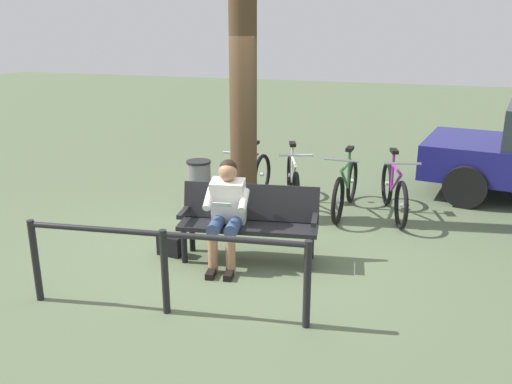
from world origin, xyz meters
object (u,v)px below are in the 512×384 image
at_px(person_reading, 227,208).
at_px(bicycle_orange, 345,188).
at_px(bench, 249,217).
at_px(bicycle_purple, 250,181).
at_px(bicycle_red, 293,182).
at_px(litter_bin, 199,189).
at_px(bicycle_green, 394,192).
at_px(tree_trunk, 243,78).
at_px(handbag, 170,246).

relative_size(person_reading, bicycle_orange, 0.71).
xyz_separation_m(person_reading, bicycle_orange, (-1.03, -2.16, -0.31)).
distance_m(bench, bicycle_purple, 2.01).
distance_m(bench, bicycle_red, 2.04).
xyz_separation_m(litter_bin, bicycle_green, (-2.62, -0.91, -0.06)).
relative_size(tree_trunk, bicycle_green, 2.39).
bearing_deg(handbag, tree_trunk, -104.44).
relative_size(bench, tree_trunk, 0.42).
bearing_deg(bicycle_green, bicycle_orange, -100.97).
bearing_deg(tree_trunk, bicycle_red, -128.09).
bearing_deg(person_reading, bicycle_green, -136.20).
bearing_deg(person_reading, bicycle_orange, -123.90).
relative_size(litter_bin, bicycle_orange, 0.49).
distance_m(tree_trunk, bicycle_green, 2.67).
xyz_separation_m(bicycle_green, bicycle_red, (1.49, -0.01, 0.00)).
distance_m(bicycle_green, bicycle_orange, 0.68).
bearing_deg(litter_bin, bicycle_red, -140.86).
bearing_deg(bicycle_purple, tree_trunk, 14.51).
height_order(bench, bicycle_orange, bicycle_orange).
height_order(handbag, bicycle_orange, bicycle_orange).
relative_size(litter_bin, bicycle_purple, 0.49).
xyz_separation_m(person_reading, litter_bin, (0.91, -1.31, -0.25)).
xyz_separation_m(bench, bicycle_red, (-0.02, -2.03, -0.15)).
relative_size(bicycle_orange, bicycle_red, 1.04).
distance_m(tree_trunk, litter_bin, 1.66).
distance_m(person_reading, handbag, 0.91).
bearing_deg(litter_bin, bicycle_green, -160.91).
bearing_deg(person_reading, handbag, -6.63).
height_order(person_reading, handbag, person_reading).
relative_size(bench, bicycle_green, 1.01).
distance_m(bench, handbag, 1.03).
xyz_separation_m(person_reading, bicycle_purple, (0.42, -2.10, -0.31)).
distance_m(person_reading, litter_bin, 1.61).
height_order(person_reading, litter_bin, person_reading).
relative_size(handbag, bicycle_red, 0.19).
bearing_deg(litter_bin, person_reading, 124.82).
xyz_separation_m(bicycle_orange, bicycle_red, (0.80, -0.06, 0.00)).
relative_size(bicycle_green, bicycle_red, 1.02).
relative_size(bench, person_reading, 1.38).
bearing_deg(bench, bicycle_orange, -121.24).
relative_size(person_reading, bicycle_purple, 0.72).
distance_m(person_reading, bicycle_purple, 2.17).
height_order(bicycle_orange, bicycle_purple, same).
bearing_deg(person_reading, bench, -144.39).
xyz_separation_m(bench, handbag, (0.93, 0.22, -0.39)).
height_order(person_reading, bicycle_purple, person_reading).
xyz_separation_m(bicycle_green, bicycle_orange, (0.68, 0.05, 0.00)).
distance_m(handbag, bicycle_purple, 2.16).
relative_size(bench, bicycle_red, 1.03).
height_order(tree_trunk, bicycle_purple, tree_trunk).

